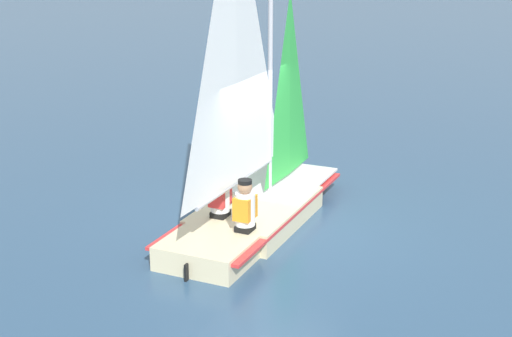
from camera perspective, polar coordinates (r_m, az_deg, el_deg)
ground_plane at (r=11.96m, az=-0.00°, el=-4.40°), size 260.00×260.00×0.00m
sailboat_main at (r=11.62m, az=-0.11°, el=-0.55°), size 1.55×4.67×5.58m
sailor_helm at (r=11.19m, az=-2.89°, el=-2.62°), size 0.30×0.34×1.16m
sailor_crew at (r=10.63m, az=-0.88°, el=-3.64°), size 0.30×0.34×1.16m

